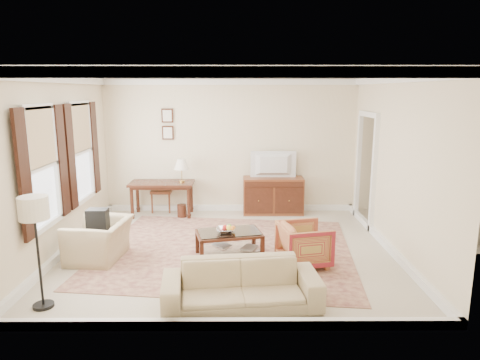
{
  "coord_description": "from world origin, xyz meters",
  "views": [
    {
      "loc": [
        0.17,
        -6.86,
        2.65
      ],
      "look_at": [
        0.2,
        0.3,
        1.15
      ],
      "focal_mm": 32.0,
      "sensor_mm": 36.0,
      "label": 1
    }
  ],
  "objects_px": {
    "tv": "(274,156)",
    "coffee_table": "(229,238)",
    "club_armchair": "(99,233)",
    "writing_desk": "(162,187)",
    "sofa": "(241,278)",
    "striped_armchair": "(304,242)",
    "sideboard": "(273,195)"
  },
  "relations": [
    {
      "from": "tv",
      "to": "coffee_table",
      "type": "height_order",
      "value": "tv"
    },
    {
      "from": "club_armchair",
      "to": "coffee_table",
      "type": "bearing_deg",
      "value": 98.09
    },
    {
      "from": "tv",
      "to": "coffee_table",
      "type": "relative_size",
      "value": 0.83
    },
    {
      "from": "writing_desk",
      "to": "sofa",
      "type": "relative_size",
      "value": 0.69
    },
    {
      "from": "striped_armchair",
      "to": "club_armchair",
      "type": "height_order",
      "value": "club_armchair"
    },
    {
      "from": "sideboard",
      "to": "sofa",
      "type": "distance_m",
      "value": 4.22
    },
    {
      "from": "coffee_table",
      "to": "striped_armchair",
      "type": "xyz_separation_m",
      "value": [
        1.16,
        -0.33,
        0.04
      ]
    },
    {
      "from": "writing_desk",
      "to": "sideboard",
      "type": "distance_m",
      "value": 2.41
    },
    {
      "from": "club_armchair",
      "to": "sofa",
      "type": "distance_m",
      "value": 2.74
    },
    {
      "from": "writing_desk",
      "to": "striped_armchair",
      "type": "relative_size",
      "value": 1.83
    },
    {
      "from": "striped_armchair",
      "to": "sofa",
      "type": "bearing_deg",
      "value": 130.89
    },
    {
      "from": "writing_desk",
      "to": "coffee_table",
      "type": "xyz_separation_m",
      "value": [
        1.48,
        -2.38,
        -0.3
      ]
    },
    {
      "from": "striped_armchair",
      "to": "writing_desk",
      "type": "bearing_deg",
      "value": 32.39
    },
    {
      "from": "sideboard",
      "to": "coffee_table",
      "type": "xyz_separation_m",
      "value": [
        -0.91,
        -2.53,
        -0.07
      ]
    },
    {
      "from": "sideboard",
      "to": "striped_armchair",
      "type": "distance_m",
      "value": 2.88
    },
    {
      "from": "writing_desk",
      "to": "tv",
      "type": "height_order",
      "value": "tv"
    },
    {
      "from": "striped_armchair",
      "to": "sofa",
      "type": "distance_m",
      "value": 1.62
    },
    {
      "from": "writing_desk",
      "to": "coffee_table",
      "type": "distance_m",
      "value": 2.82
    },
    {
      "from": "sideboard",
      "to": "coffee_table",
      "type": "height_order",
      "value": "sideboard"
    },
    {
      "from": "sideboard",
      "to": "tv",
      "type": "bearing_deg",
      "value": -90.0
    },
    {
      "from": "tv",
      "to": "club_armchair",
      "type": "xyz_separation_m",
      "value": [
        -2.98,
        -2.58,
        -0.84
      ]
    },
    {
      "from": "tv",
      "to": "coffee_table",
      "type": "xyz_separation_m",
      "value": [
        -0.91,
        -2.51,
        -0.94
      ]
    },
    {
      "from": "club_armchair",
      "to": "sofa",
      "type": "relative_size",
      "value": 0.5
    },
    {
      "from": "writing_desk",
      "to": "club_armchair",
      "type": "bearing_deg",
      "value": -103.41
    },
    {
      "from": "writing_desk",
      "to": "striped_armchair",
      "type": "distance_m",
      "value": 3.8
    },
    {
      "from": "writing_desk",
      "to": "coffee_table",
      "type": "relative_size",
      "value": 1.19
    },
    {
      "from": "sideboard",
      "to": "writing_desk",
      "type": "bearing_deg",
      "value": -176.25
    },
    {
      "from": "sideboard",
      "to": "coffee_table",
      "type": "bearing_deg",
      "value": -109.79
    },
    {
      "from": "tv",
      "to": "striped_armchair",
      "type": "distance_m",
      "value": 3.0
    },
    {
      "from": "tv",
      "to": "writing_desk",
      "type": "bearing_deg",
      "value": 3.28
    },
    {
      "from": "club_armchair",
      "to": "writing_desk",
      "type": "bearing_deg",
      "value": 172.7
    },
    {
      "from": "tv",
      "to": "sofa",
      "type": "distance_m",
      "value": 4.29
    }
  ]
}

